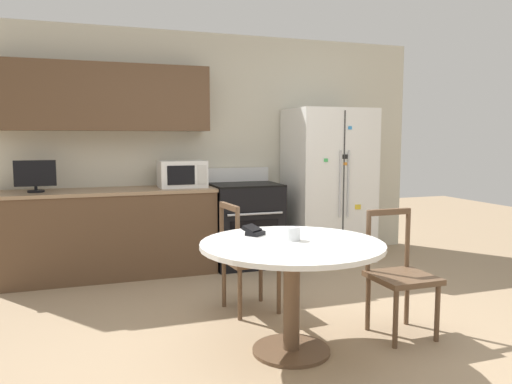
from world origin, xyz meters
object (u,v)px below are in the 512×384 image
(candle_glass, at_px, (293,235))
(dining_chair_far, at_px, (248,259))
(oven_range, at_px, (245,224))
(dining_chair_right, at_px, (400,276))
(countertop_tv, at_px, (35,175))
(wallet, at_px, (254,231))
(microwave, at_px, (182,174))
(refrigerator, at_px, (328,185))

(candle_glass, bearing_deg, dining_chair_far, 94.08)
(candle_glass, bearing_deg, oven_range, 80.21)
(oven_range, relative_size, dining_chair_right, 1.20)
(countertop_tv, relative_size, candle_glass, 3.98)
(dining_chair_far, relative_size, candle_glass, 9.43)
(candle_glass, relative_size, wallet, 0.55)
(countertop_tv, height_order, dining_chair_right, countertop_tv)
(oven_range, distance_m, wallet, 2.10)
(oven_range, bearing_deg, dining_chair_far, -107.15)
(dining_chair_far, bearing_deg, dining_chair_right, 41.17)
(oven_range, height_order, microwave, microwave)
(oven_range, distance_m, dining_chair_right, 2.32)
(dining_chair_far, height_order, candle_glass, dining_chair_far)
(countertop_tv, distance_m, dining_chair_right, 3.50)
(dining_chair_far, distance_m, dining_chair_right, 1.22)
(microwave, xyz_separation_m, candle_glass, (0.31, -2.28, -0.26))
(countertop_tv, height_order, candle_glass, countertop_tv)
(dining_chair_far, xyz_separation_m, dining_chair_right, (0.89, -0.83, 0.00))
(microwave, relative_size, dining_chair_far, 0.55)
(microwave, xyz_separation_m, countertop_tv, (-1.44, -0.03, 0.03))
(dining_chair_far, distance_m, candle_glass, 0.88)
(oven_range, relative_size, wallet, 6.23)
(oven_range, bearing_deg, wallet, -106.23)
(refrigerator, xyz_separation_m, candle_glass, (-1.39, -2.20, -0.09))
(refrigerator, relative_size, dining_chair_right, 1.95)
(oven_range, relative_size, countertop_tv, 2.84)
(microwave, height_order, dining_chair_right, microwave)
(microwave, distance_m, candle_glass, 2.32)
(dining_chair_right, bearing_deg, countertop_tv, -41.77)
(dining_chair_right, bearing_deg, candle_glass, -2.21)
(countertop_tv, relative_size, dining_chair_right, 0.42)
(microwave, distance_m, countertop_tv, 1.44)
(microwave, bearing_deg, refrigerator, -2.76)
(oven_range, height_order, dining_chair_right, oven_range)
(microwave, bearing_deg, dining_chair_right, -63.73)
(microwave, height_order, wallet, microwave)
(oven_range, xyz_separation_m, dining_chair_right, (0.44, -2.28, -0.03))
(oven_range, bearing_deg, countertop_tv, -179.99)
(oven_range, bearing_deg, dining_chair_right, -79.01)
(oven_range, xyz_separation_m, candle_glass, (-0.39, -2.25, 0.32))
(microwave, distance_m, dining_chair_far, 1.62)
(refrigerator, height_order, microwave, refrigerator)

